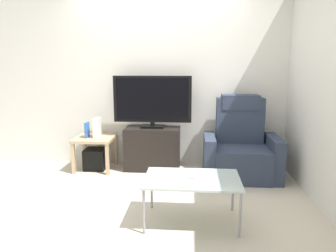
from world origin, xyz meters
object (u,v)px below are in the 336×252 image
at_px(game_console, 97,128).
at_px(cell_phone, 191,176).
at_px(subwoofer_box, 96,159).
at_px(book_upright, 87,130).
at_px(tv_stand, 153,148).
at_px(television, 152,100).
at_px(side_table, 95,142).
at_px(recliner_armchair, 241,149).
at_px(coffee_table, 192,181).

relative_size(game_console, cell_phone, 1.82).
xyz_separation_m(subwoofer_box, cell_phone, (1.38, -1.46, 0.30)).
bearing_deg(cell_phone, book_upright, 140.01).
distance_m(tv_stand, television, 0.69).
distance_m(side_table, subwoofer_box, 0.25).
height_order(recliner_armchair, book_upright, recliner_armchair).
bearing_deg(game_console, recliner_armchair, -4.27).
relative_size(book_upright, coffee_table, 0.24).
height_order(tv_stand, book_upright, book_upright).
bearing_deg(game_console, side_table, -164.05).
bearing_deg(side_table, television, 6.52).
bearing_deg(subwoofer_box, coffee_table, -47.19).
bearing_deg(recliner_armchair, television, 179.53).
distance_m(television, game_console, 0.88).
relative_size(recliner_armchair, coffee_table, 1.20).
distance_m(subwoofer_box, cell_phone, 2.03).
height_order(side_table, subwoofer_box, side_table).
distance_m(recliner_armchair, cell_phone, 1.47).
height_order(recliner_armchair, side_table, recliner_armchair).
distance_m(television, coffee_table, 1.79).
distance_m(coffee_table, cell_phone, 0.06).
relative_size(book_upright, cell_phone, 1.46).
bearing_deg(subwoofer_box, television, 6.52).
bearing_deg(subwoofer_box, side_table, 63.43).
bearing_deg(cell_phone, game_console, 136.67).
bearing_deg(cell_phone, subwoofer_box, 137.60).
xyz_separation_m(television, subwoofer_box, (-0.82, -0.09, -0.84)).
bearing_deg(book_upright, cell_phone, -44.19).
height_order(tv_stand, subwoofer_box, tv_stand).
distance_m(game_console, coffee_table, 2.04).
bearing_deg(game_console, television, 6.09).
height_order(book_upright, coffee_table, book_upright).
bearing_deg(book_upright, game_console, 12.53).
bearing_deg(tv_stand, recliner_armchair, -10.01).
bearing_deg(coffee_table, cell_phone, 107.34).
bearing_deg(recliner_armchair, side_table, -173.53).
bearing_deg(cell_phone, television, 114.00).
bearing_deg(game_console, book_upright, -167.47).
bearing_deg(side_table, book_upright, -168.69).
relative_size(side_table, coffee_table, 0.60).
xyz_separation_m(book_upright, cell_phone, (1.48, -1.44, -0.14)).
distance_m(tv_stand, cell_phone, 1.64).
xyz_separation_m(recliner_armchair, subwoofer_box, (-2.03, 0.14, -0.23)).
height_order(television, coffee_table, television).
relative_size(tv_stand, television, 0.70).
height_order(subwoofer_box, coffee_table, coffee_table).
relative_size(subwoofer_box, game_console, 1.08).
relative_size(television, subwoofer_box, 3.72).
distance_m(subwoofer_box, book_upright, 0.44).
distance_m(tv_stand, game_console, 0.84).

